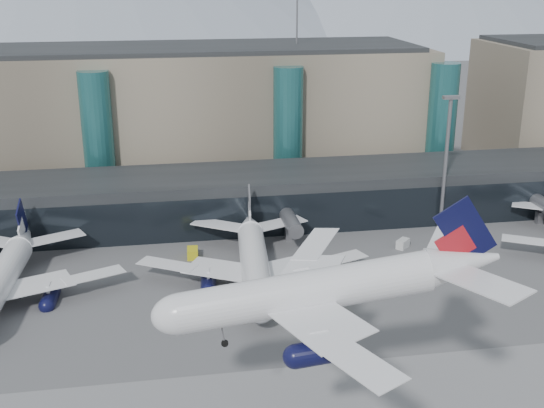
# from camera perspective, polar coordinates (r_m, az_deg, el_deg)

# --- Properties ---
(ground) EXTENTS (900.00, 900.00, 0.00)m
(ground) POSITION_cam_1_polar(r_m,az_deg,el_deg) (85.40, 7.56, -14.70)
(ground) COLOR #515154
(ground) RESTS_ON ground
(concourse) EXTENTS (170.00, 27.00, 10.00)m
(concourse) POSITION_cam_1_polar(r_m,az_deg,el_deg) (134.09, 0.52, 0.68)
(concourse) COLOR black
(concourse) RESTS_ON ground
(terminal_main) EXTENTS (130.00, 30.00, 31.00)m
(terminal_main) POSITION_cam_1_polar(r_m,az_deg,el_deg) (160.74, -10.41, 7.32)
(terminal_main) COLOR gray
(terminal_main) RESTS_ON ground
(teal_towers) EXTENTS (116.40, 19.40, 46.00)m
(teal_towers) POSITION_cam_1_polar(r_m,az_deg,el_deg) (145.59, -6.44, 5.73)
(teal_towers) COLOR #246365
(teal_towers) RESTS_ON ground
(lightmast_mid) EXTENTS (3.00, 1.20, 25.60)m
(lightmast_mid) POSITION_cam_1_polar(r_m,az_deg,el_deg) (131.06, 14.37, 3.94)
(lightmast_mid) COLOR slate
(lightmast_mid) RESTS_ON ground
(hero_jet) EXTENTS (34.78, 35.21, 11.38)m
(hero_jet) POSITION_cam_1_polar(r_m,az_deg,el_deg) (65.53, 5.71, -6.14)
(hero_jet) COLOR silver
(hero_jet) RESTS_ON ground
(jet_parked_left) EXTENTS (37.93, 37.06, 12.23)m
(jet_parked_left) POSITION_cam_1_polar(r_m,az_deg,el_deg) (111.46, -21.52, -4.83)
(jet_parked_left) COLOR silver
(jet_parked_left) RESTS_ON ground
(jet_parked_mid) EXTENTS (39.08, 38.59, 12.63)m
(jet_parked_mid) POSITION_cam_1_polar(r_m,az_deg,el_deg) (109.63, -1.57, -3.74)
(jet_parked_mid) COLOR silver
(jet_parked_mid) RESTS_ON ground
(veh_b) EXTENTS (2.00, 3.08, 1.72)m
(veh_b) POSITION_cam_1_polar(r_m,az_deg,el_deg) (118.61, -6.66, -4.10)
(veh_b) COLOR gold
(veh_b) RESTS_ON ground
(veh_d) EXTENTS (3.00, 2.98, 1.57)m
(veh_d) POSITION_cam_1_polar(r_m,az_deg,el_deg) (124.18, 10.89, -3.28)
(veh_d) COLOR beige
(veh_d) RESTS_ON ground
(veh_g) EXTENTS (2.62, 2.46, 1.33)m
(veh_g) POSITION_cam_1_polar(r_m,az_deg,el_deg) (114.41, 6.67, -5.10)
(veh_g) COLOR beige
(veh_g) RESTS_ON ground
(veh_h) EXTENTS (4.62, 3.10, 2.34)m
(veh_h) POSITION_cam_1_polar(r_m,az_deg,el_deg) (99.64, 4.42, -8.54)
(veh_h) COLOR gold
(veh_h) RESTS_ON ground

